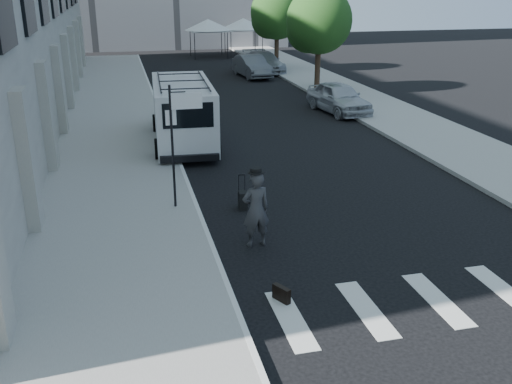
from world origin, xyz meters
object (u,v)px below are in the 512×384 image
businessman (256,210)px  parked_car_b (252,66)px  suitcase (243,200)px  cargo_van (183,112)px  briefcase (281,294)px  parked_car_a (339,98)px  parked_car_c (264,62)px

businessman → parked_car_b: size_ratio=0.43×
suitcase → parked_car_b: bearing=79.3°
suitcase → cargo_van: cargo_van is taller
briefcase → parked_car_a: (7.79, 16.75, 0.59)m
parked_car_b → parked_car_c: bearing=50.7°
parked_car_a → parked_car_c: (-0.29, 14.06, -0.03)m
parked_car_c → parked_car_b: bearing=-128.5°
businessman → parked_car_b: (6.03, 26.03, -0.23)m
briefcase → parked_car_b: (6.14, 28.76, 0.57)m
briefcase → cargo_van: bearing=63.9°
briefcase → parked_car_a: parked_car_a is taller
briefcase → parked_car_b: size_ratio=0.10×
briefcase → parked_car_c: size_ratio=0.09×
suitcase → parked_car_c: 26.62m
businessman → parked_car_b: bearing=-110.7°
briefcase → suitcase: suitcase is taller
businessman → suitcase: bearing=-102.3°
cargo_van → parked_car_b: size_ratio=1.53×
suitcase → cargo_van: size_ratio=0.15×
businessman → parked_car_c: bearing=-112.4°
parked_car_b → businessman: bearing=-108.9°
cargo_van → parked_car_a: bearing=28.9°
cargo_van → businessman: bearing=-83.5°
parked_car_a → parked_car_c: parked_car_a is taller
parked_car_a → parked_car_b: bearing=90.1°
suitcase → parked_car_a: size_ratio=0.23×
businessman → cargo_van: cargo_van is taller
businessman → parked_car_b: businessman is taller
briefcase → suitcase: size_ratio=0.43×
businessman → suitcase: (0.20, 2.46, -0.69)m
briefcase → parked_car_c: 31.72m
briefcase → parked_car_c: (7.50, 30.82, 0.56)m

